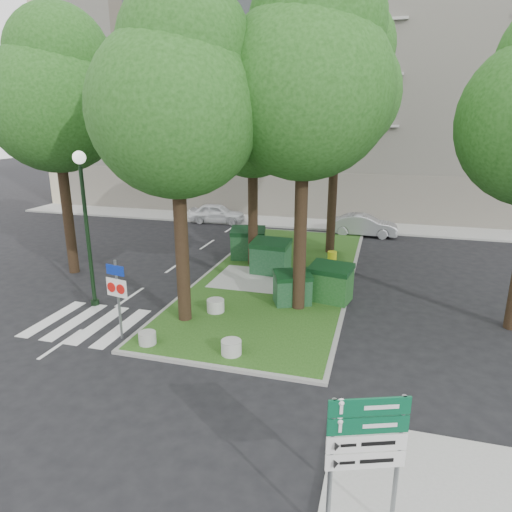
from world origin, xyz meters
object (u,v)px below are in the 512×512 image
(street_lamp, at_px, (85,212))
(car_silver, at_px, (364,225))
(tree_median_near_left, at_px, (178,93))
(bollard_mid, at_px, (216,306))
(dumpster_a, at_px, (248,243))
(dumpster_d, at_px, (330,283))
(litter_bin, at_px, (332,259))
(bollard_left, at_px, (147,338))
(tree_median_far, at_px, (340,80))
(tree_median_mid, at_px, (255,110))
(bollard_right, at_px, (231,347))
(car_white, at_px, (217,213))
(tree_median_near_right, at_px, (308,72))
(directional_sign, at_px, (366,445))
(tree_street_left, at_px, (56,92))
(dumpster_c, at_px, (292,288))
(dumpster_b, at_px, (271,257))
(traffic_sign_pole, at_px, (118,289))

(street_lamp, height_order, car_silver, street_lamp)
(tree_median_near_left, xyz_separation_m, bollard_mid, (0.69, 0.79, -6.98))
(dumpster_a, relative_size, bollard_mid, 3.00)
(dumpster_d, distance_m, litter_bin, 4.07)
(bollard_left, relative_size, street_lamp, 0.09)
(bollard_left, distance_m, car_silver, 16.78)
(car_silver, bearing_deg, tree_median_far, 163.01)
(tree_median_near_left, relative_size, tree_median_mid, 1.05)
(dumpster_d, bearing_deg, bollard_left, -122.13)
(dumpster_d, relative_size, street_lamp, 0.31)
(street_lamp, bearing_deg, bollard_mid, 5.08)
(dumpster_a, height_order, bollard_right, dumpster_a)
(litter_bin, bearing_deg, car_white, 137.29)
(dumpster_a, distance_m, bollard_right, 9.50)
(bollard_left, bearing_deg, tree_median_near_left, 78.24)
(bollard_mid, bearing_deg, bollard_right, -60.98)
(tree_median_near_right, distance_m, directional_sign, 11.18)
(tree_median_mid, distance_m, tree_median_far, 4.59)
(car_white, bearing_deg, car_silver, -100.84)
(tree_street_left, relative_size, car_silver, 2.86)
(tree_median_far, height_order, bollard_right, tree_median_far)
(dumpster_c, height_order, bollard_right, dumpster_c)
(directional_sign, xyz_separation_m, car_silver, (-1.07, 20.77, -1.16))
(dumpster_d, bearing_deg, dumpster_b, 151.74)
(tree_median_near_right, bearing_deg, bollard_right, -108.28)
(tree_median_near_left, height_order, bollard_left, tree_median_near_left)
(dumpster_a, height_order, traffic_sign_pole, traffic_sign_pole)
(tree_street_left, distance_m, car_white, 13.58)
(tree_median_near_right, bearing_deg, street_lamp, -167.67)
(directional_sign, relative_size, car_white, 0.68)
(street_lamp, bearing_deg, car_silver, 56.36)
(bollard_mid, bearing_deg, directional_sign, -54.96)
(bollard_left, bearing_deg, dumpster_c, 50.57)
(tree_street_left, bearing_deg, dumpster_c, -6.91)
(bollard_right, bearing_deg, dumpster_b, 95.33)
(bollard_right, xyz_separation_m, car_white, (-6.73, 16.79, 0.30))
(tree_street_left, xyz_separation_m, traffic_sign_pole, (5.50, -5.22, -6.00))
(street_lamp, bearing_deg, tree_median_far, 50.14)
(dumpster_c, distance_m, dumpster_d, 1.46)
(bollard_left, xyz_separation_m, car_white, (-4.11, 16.89, 0.33))
(bollard_mid, height_order, litter_bin, litter_bin)
(car_white, bearing_deg, litter_bin, -137.42)
(tree_median_far, bearing_deg, tree_median_mid, -136.85)
(litter_bin, bearing_deg, bollard_right, -101.42)
(tree_median_far, bearing_deg, dumpster_a, -149.55)
(dumpster_d, xyz_separation_m, directional_sign, (1.70, -9.88, 0.99))
(litter_bin, height_order, car_white, car_white)
(car_silver, bearing_deg, traffic_sign_pole, 157.38)
(tree_median_near_left, distance_m, street_lamp, 5.47)
(tree_median_mid, relative_size, bollard_right, 17.03)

